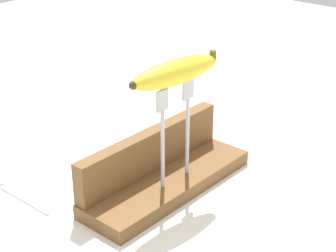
# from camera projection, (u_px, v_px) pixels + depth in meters

# --- Properties ---
(ground_plane) EXTENTS (3.00, 3.00, 0.00)m
(ground_plane) POSITION_uv_depth(u_px,v_px,m) (168.00, 189.00, 1.02)
(ground_plane) COLOR white
(wooden_board) EXTENTS (0.35, 0.11, 0.03)m
(wooden_board) POSITION_uv_depth(u_px,v_px,m) (168.00, 183.00, 1.01)
(wooden_board) COLOR brown
(wooden_board) RESTS_ON ground
(board_backstop) EXTENTS (0.34, 0.03, 0.08)m
(board_backstop) POSITION_uv_depth(u_px,v_px,m) (150.00, 150.00, 1.02)
(board_backstop) COLOR brown
(board_backstop) RESTS_ON wooden_board
(fork_stand_center) EXTENTS (0.09, 0.01, 0.18)m
(fork_stand_center) POSITION_uv_depth(u_px,v_px,m) (175.00, 124.00, 0.95)
(fork_stand_center) COLOR #B2B2B7
(fork_stand_center) RESTS_ON wooden_board
(banana_raised_center) EXTENTS (0.19, 0.06, 0.04)m
(banana_raised_center) POSITION_uv_depth(u_px,v_px,m) (176.00, 72.00, 0.91)
(banana_raised_center) COLOR yellow
(banana_raised_center) RESTS_ON fork_stand_center
(fork_fallen_near) EXTENTS (0.03, 0.18, 0.01)m
(fork_fallen_near) POSITION_uv_depth(u_px,v_px,m) (7.00, 190.00, 1.01)
(fork_fallen_near) COLOR #B2B2B7
(fork_fallen_near) RESTS_ON ground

